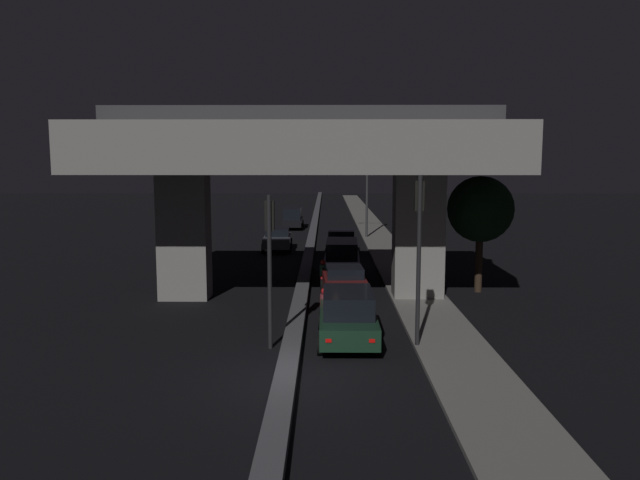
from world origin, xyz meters
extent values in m
plane|color=black|center=(0.00, 0.00, 0.00)|extent=(200.00, 200.00, 0.00)
cube|color=#4C4C51|center=(0.00, 35.00, 0.16)|extent=(0.62, 126.00, 0.31)
cube|color=slate|center=(5.20, 28.00, 0.07)|extent=(2.47, 126.00, 0.13)
cube|color=gray|center=(-5.14, 10.40, 2.78)|extent=(2.15, 1.42, 5.56)
cube|color=gray|center=(5.14, 10.40, 2.78)|extent=(2.15, 1.42, 5.56)
cube|color=gray|center=(0.00, 10.40, 6.54)|extent=(17.44, 9.71, 1.95)
cube|color=#333335|center=(0.00, 10.40, 7.97)|extent=(17.44, 0.40, 0.90)
cylinder|color=black|center=(-0.71, 2.98, 2.50)|extent=(0.14, 0.14, 5.00)
cube|color=black|center=(-0.71, 3.16, 4.32)|extent=(0.30, 0.28, 0.95)
sphere|color=red|center=(-0.71, 3.31, 4.62)|extent=(0.18, 0.18, 0.18)
sphere|color=black|center=(-0.71, 3.31, 4.32)|extent=(0.18, 0.18, 0.18)
sphere|color=black|center=(-0.71, 3.31, 4.02)|extent=(0.18, 0.18, 0.18)
cylinder|color=black|center=(4.06, 2.98, 2.81)|extent=(0.14, 0.14, 5.63)
cube|color=black|center=(4.06, 3.16, 4.95)|extent=(0.30, 0.28, 0.95)
sphere|color=red|center=(4.06, 3.31, 5.25)|extent=(0.18, 0.18, 0.18)
sphere|color=black|center=(4.06, 3.31, 4.95)|extent=(0.18, 0.18, 0.18)
sphere|color=black|center=(4.06, 3.31, 4.65)|extent=(0.18, 0.18, 0.18)
cylinder|color=#2D2D30|center=(4.29, 31.92, 4.29)|extent=(0.18, 0.18, 8.58)
cylinder|color=#2D2D30|center=(3.07, 31.92, 8.43)|extent=(2.43, 0.10, 0.10)
ellipsoid|color=#F2B759|center=(1.85, 31.92, 8.33)|extent=(0.56, 0.32, 0.24)
cube|color=black|center=(1.84, 3.78, 0.66)|extent=(1.87, 4.56, 0.67)
cube|color=black|center=(1.84, 3.78, 1.36)|extent=(1.65, 2.74, 0.73)
cylinder|color=black|center=(0.92, 5.29, 0.32)|extent=(0.20, 0.65, 0.65)
cylinder|color=black|center=(2.75, 5.29, 0.32)|extent=(0.20, 0.65, 0.65)
cylinder|color=black|center=(0.92, 2.28, 0.32)|extent=(0.20, 0.65, 0.65)
cylinder|color=black|center=(2.75, 2.28, 0.32)|extent=(0.20, 0.65, 0.65)
cube|color=red|center=(1.18, 1.50, 0.69)|extent=(0.18, 0.03, 0.11)
cube|color=red|center=(2.49, 1.50, 0.69)|extent=(0.18, 0.03, 0.11)
cube|color=#591414|center=(1.88, 10.40, 0.68)|extent=(1.99, 4.48, 0.75)
cube|color=black|center=(1.90, 10.18, 1.28)|extent=(1.66, 2.19, 0.44)
cylinder|color=black|center=(0.95, 11.81, 0.31)|extent=(0.23, 0.63, 0.62)
cylinder|color=black|center=(2.68, 11.89, 0.31)|extent=(0.23, 0.63, 0.62)
cylinder|color=black|center=(1.09, 8.91, 0.31)|extent=(0.23, 0.63, 0.62)
cylinder|color=black|center=(2.82, 8.99, 0.31)|extent=(0.23, 0.63, 0.62)
cube|color=red|center=(1.37, 8.16, 0.72)|extent=(0.18, 0.04, 0.11)
cube|color=red|center=(2.61, 8.22, 0.72)|extent=(0.18, 0.04, 0.11)
cube|color=#141938|center=(1.95, 16.19, 0.64)|extent=(2.00, 4.68, 0.70)
cube|color=black|center=(1.95, 16.30, 1.41)|extent=(1.74, 3.38, 0.84)
cylinder|color=black|center=(1.09, 17.74, 0.29)|extent=(0.22, 0.59, 0.58)
cylinder|color=black|center=(2.90, 17.68, 0.29)|extent=(0.22, 0.59, 0.58)
cylinder|color=black|center=(0.99, 14.69, 0.29)|extent=(0.22, 0.59, 0.58)
cylinder|color=black|center=(2.81, 14.63, 0.29)|extent=(0.22, 0.59, 0.58)
cube|color=red|center=(1.22, 13.89, 0.68)|extent=(0.18, 0.04, 0.11)
cube|color=red|center=(2.52, 13.85, 0.68)|extent=(0.18, 0.04, 0.11)
cube|color=black|center=(2.10, 23.49, 0.57)|extent=(2.03, 4.36, 0.56)
cube|color=black|center=(2.10, 23.49, 1.24)|extent=(1.74, 2.63, 0.78)
cylinder|color=black|center=(1.24, 24.94, 0.29)|extent=(0.22, 0.59, 0.58)
cylinder|color=black|center=(3.07, 24.87, 0.29)|extent=(0.22, 0.59, 0.58)
cylinder|color=black|center=(1.13, 22.11, 0.29)|extent=(0.22, 0.59, 0.58)
cylinder|color=black|center=(2.96, 22.04, 0.29)|extent=(0.22, 0.59, 0.58)
cube|color=red|center=(1.37, 21.36, 0.60)|extent=(0.18, 0.04, 0.11)
cube|color=red|center=(2.67, 21.31, 0.60)|extent=(0.18, 0.04, 0.11)
cube|color=#515459|center=(-2.20, 25.18, 0.67)|extent=(1.90, 4.35, 0.65)
cube|color=black|center=(-2.21, 25.39, 1.26)|extent=(1.62, 2.11, 0.53)
cylinder|color=black|center=(-1.29, 23.78, 0.35)|extent=(0.22, 0.70, 0.69)
cylinder|color=black|center=(-3.03, 23.73, 0.35)|extent=(0.22, 0.70, 0.69)
cylinder|color=black|center=(-1.38, 26.62, 0.35)|extent=(0.22, 0.70, 0.69)
cylinder|color=black|center=(-3.11, 26.57, 0.35)|extent=(0.22, 0.70, 0.69)
cube|color=white|center=(-1.64, 27.35, 0.58)|extent=(0.18, 0.04, 0.11)
cube|color=white|center=(-2.89, 27.31, 0.58)|extent=(0.18, 0.04, 0.11)
cube|color=black|center=(-1.90, 39.05, 0.61)|extent=(1.70, 4.61, 0.58)
cube|color=black|center=(-1.90, 38.94, 1.39)|extent=(1.50, 3.32, 0.98)
cylinder|color=black|center=(-1.08, 37.53, 0.32)|extent=(0.20, 0.64, 0.64)
cylinder|color=black|center=(-2.73, 37.53, 0.32)|extent=(0.20, 0.64, 0.64)
cylinder|color=black|center=(-1.08, 40.58, 0.32)|extent=(0.20, 0.64, 0.64)
cylinder|color=black|center=(-2.73, 40.58, 0.32)|extent=(0.20, 0.64, 0.64)
cube|color=white|center=(-1.31, 41.37, 0.52)|extent=(0.18, 0.03, 0.11)
cube|color=white|center=(-2.50, 41.37, 0.52)|extent=(0.18, 0.03, 0.11)
cylinder|color=black|center=(1.01, 6.62, 0.27)|extent=(0.11, 0.54, 0.54)
cylinder|color=black|center=(1.07, 5.35, 0.27)|extent=(0.13, 0.55, 0.54)
cube|color=navy|center=(1.04, 5.98, 0.49)|extent=(0.29, 0.98, 0.32)
cylinder|color=maroon|center=(1.04, 5.98, 0.90)|extent=(0.34, 0.34, 0.50)
sphere|color=#B21919|center=(1.04, 5.98, 1.27)|extent=(0.24, 0.24, 0.24)
cube|color=red|center=(1.08, 5.30, 0.49)|extent=(0.08, 0.03, 0.08)
cylinder|color=black|center=(0.95, 12.92, 0.30)|extent=(0.09, 0.60, 0.60)
cylinder|color=black|center=(0.98, 11.61, 0.30)|extent=(0.11, 0.60, 0.60)
cube|color=maroon|center=(0.96, 12.27, 0.52)|extent=(0.26, 1.00, 0.32)
cylinder|color=#26593F|center=(0.96, 12.27, 0.94)|extent=(0.33, 0.33, 0.51)
sphere|color=#B21919|center=(0.96, 12.27, 1.31)|extent=(0.24, 0.24, 0.24)
cube|color=red|center=(0.98, 11.56, 0.52)|extent=(0.08, 0.03, 0.08)
cylinder|color=#2D261E|center=(4.79, 13.13, 0.54)|extent=(0.33, 0.33, 0.82)
cylinder|color=navy|center=(4.79, 13.13, 1.29)|extent=(0.39, 0.39, 0.68)
sphere|color=tan|center=(4.79, 13.13, 1.74)|extent=(0.22, 0.22, 0.22)
cylinder|color=#2D2116|center=(8.19, 11.89, 1.36)|extent=(0.34, 0.34, 2.73)
sphere|color=black|center=(8.19, 11.89, 3.87)|extent=(3.03, 3.03, 3.03)
camera|label=1|loc=(1.10, -16.71, 6.07)|focal=35.00mm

